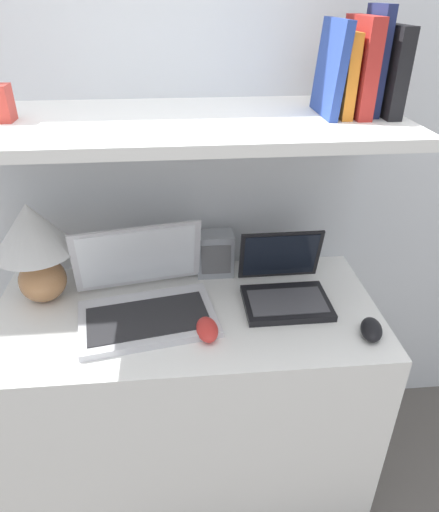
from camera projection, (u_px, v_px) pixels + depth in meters
wall_back at (179, 116)px, 1.36m from camera, size 6.00×0.05×2.40m
desk at (192, 399)px, 1.50m from camera, size 1.11×0.53×0.73m
back_riser at (187, 287)px, 1.62m from camera, size 1.11×0.04×1.23m
shelf at (180, 123)px, 1.11m from camera, size 1.11×0.48×0.03m
table_lamp at (35, 241)px, 1.27m from camera, size 0.22×0.22×0.31m
laptop_large at (146, 298)px, 1.29m from camera, size 0.42×0.36×0.23m
laptop_small at (286, 286)px, 1.35m from camera, size 0.25×0.23×0.19m
computer_mouse at (209, 329)px, 1.21m from camera, size 0.07×0.11×0.04m
second_mouse at (373, 329)px, 1.21m from camera, size 0.08×0.11×0.04m
router_box at (216, 254)px, 1.46m from camera, size 0.12×0.08×0.14m
book_black at (389, 71)px, 1.10m from camera, size 0.03×0.18×0.20m
book_navy at (375, 61)px, 1.08m from camera, size 0.02×0.12×0.24m
book_red at (361, 67)px, 1.09m from camera, size 0.03×0.18×0.22m
book_orange at (344, 74)px, 1.09m from camera, size 0.03×0.16×0.19m
book_blue at (332, 68)px, 1.08m from camera, size 0.04×0.17×0.21m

